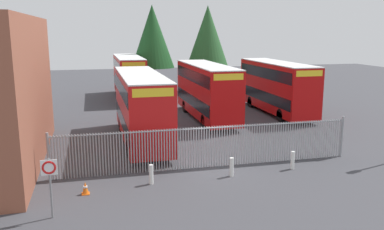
# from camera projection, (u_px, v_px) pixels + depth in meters

# --- Properties ---
(ground_plane) EXTENTS (100.00, 100.00, 0.00)m
(ground_plane) POSITION_uv_depth(u_px,v_px,m) (179.00, 131.00, 29.26)
(ground_plane) COLOR #3D3D42
(palisade_fence) EXTENTS (15.99, 0.14, 2.35)m
(palisade_fence) POSITION_uv_depth(u_px,v_px,m) (208.00, 146.00, 21.38)
(palisade_fence) COLOR gray
(palisade_fence) RESTS_ON ground
(double_decker_bus_near_gate) EXTENTS (2.54, 10.81, 4.42)m
(double_decker_bus_near_gate) POSITION_uv_depth(u_px,v_px,m) (141.00, 105.00, 26.12)
(double_decker_bus_near_gate) COLOR red
(double_decker_bus_near_gate) RESTS_ON ground
(double_decker_bus_behind_fence_left) EXTENTS (2.54, 10.81, 4.42)m
(double_decker_bus_behind_fence_left) POSITION_uv_depth(u_px,v_px,m) (207.00, 89.00, 33.04)
(double_decker_bus_behind_fence_left) COLOR #B70C0C
(double_decker_bus_behind_fence_left) RESTS_ON ground
(double_decker_bus_behind_fence_right) EXTENTS (2.54, 10.81, 4.42)m
(double_decker_bus_behind_fence_right) POSITION_uv_depth(u_px,v_px,m) (276.00, 85.00, 35.30)
(double_decker_bus_behind_fence_right) COLOR #B70C0C
(double_decker_bus_behind_fence_right) RESTS_ON ground
(double_decker_bus_far_back) EXTENTS (2.54, 10.81, 4.42)m
(double_decker_bus_far_back) POSITION_uv_depth(u_px,v_px,m) (129.00, 75.00, 43.02)
(double_decker_bus_far_back) COLOR red
(double_decker_bus_far_back) RESTS_ON ground
(bollard_near_left) EXTENTS (0.20, 0.20, 0.95)m
(bollard_near_left) POSITION_uv_depth(u_px,v_px,m) (151.00, 174.00, 19.14)
(bollard_near_left) COLOR silver
(bollard_near_left) RESTS_ON ground
(bollard_center_front) EXTENTS (0.20, 0.20, 0.95)m
(bollard_center_front) POSITION_uv_depth(u_px,v_px,m) (232.00, 167.00, 20.17)
(bollard_center_front) COLOR silver
(bollard_center_front) RESTS_ON ground
(bollard_near_right) EXTENTS (0.20, 0.20, 0.95)m
(bollard_near_right) POSITION_uv_depth(u_px,v_px,m) (293.00, 160.00, 21.22)
(bollard_near_right) COLOR silver
(bollard_near_right) RESTS_ON ground
(traffic_cone_by_gate) EXTENTS (0.34, 0.34, 0.59)m
(traffic_cone_by_gate) POSITION_uv_depth(u_px,v_px,m) (85.00, 188.00, 17.99)
(traffic_cone_by_gate) COLOR orange
(traffic_cone_by_gate) RESTS_ON ground
(speed_limit_sign_post) EXTENTS (0.60, 0.14, 2.40)m
(speed_limit_sign_post) POSITION_uv_depth(u_px,v_px,m) (49.00, 174.00, 15.38)
(speed_limit_sign_post) COLOR slate
(speed_limit_sign_post) RESTS_ON ground
(tree_tall_back) EXTENTS (5.57, 5.57, 9.88)m
(tree_tall_back) POSITION_uv_depth(u_px,v_px,m) (208.00, 41.00, 46.96)
(tree_tall_back) COLOR #4C3823
(tree_tall_back) RESTS_ON ground
(tree_short_side) EXTENTS (4.98, 4.98, 9.95)m
(tree_short_side) POSITION_uv_depth(u_px,v_px,m) (152.00, 36.00, 46.90)
(tree_short_side) COLOR #4C3823
(tree_short_side) RESTS_ON ground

